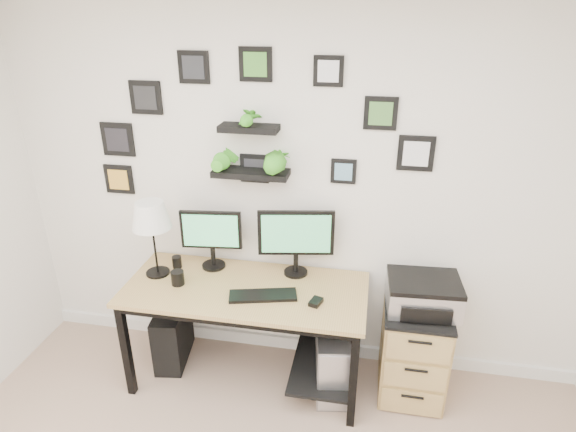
% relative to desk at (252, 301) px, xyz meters
% --- Properties ---
extents(room, '(4.00, 4.00, 4.00)m').
position_rel_desk_xyz_m(room, '(0.25, 0.32, -0.58)').
color(room, tan).
rests_on(room, ground).
extents(desk, '(1.60, 0.70, 0.75)m').
position_rel_desk_xyz_m(desk, '(0.00, 0.00, 0.00)').
color(desk, tan).
rests_on(desk, ground).
extents(monitor_left, '(0.42, 0.18, 0.43)m').
position_rel_desk_xyz_m(monitor_left, '(-0.33, 0.18, 0.38)').
color(monitor_left, black).
rests_on(monitor_left, desk).
extents(monitor_right, '(0.51, 0.19, 0.47)m').
position_rel_desk_xyz_m(monitor_right, '(0.26, 0.20, 0.41)').
color(monitor_right, black).
rests_on(monitor_right, desk).
extents(keyboard, '(0.45, 0.24, 0.02)m').
position_rel_desk_xyz_m(keyboard, '(0.11, -0.12, 0.13)').
color(keyboard, black).
rests_on(keyboard, desk).
extents(mouse, '(0.09, 0.11, 0.03)m').
position_rel_desk_xyz_m(mouse, '(0.45, -0.14, 0.14)').
color(mouse, black).
rests_on(mouse, desk).
extents(table_lamp, '(0.26, 0.26, 0.54)m').
position_rel_desk_xyz_m(table_lamp, '(-0.68, 0.03, 0.55)').
color(table_lamp, black).
rests_on(table_lamp, desk).
extents(mug, '(0.09, 0.09, 0.10)m').
position_rel_desk_xyz_m(mug, '(-0.49, -0.08, 0.17)').
color(mug, black).
rests_on(mug, desk).
extents(pen_cup, '(0.07, 0.07, 0.08)m').
position_rel_desk_xyz_m(pen_cup, '(-0.58, 0.13, 0.17)').
color(pen_cup, black).
rests_on(pen_cup, desk).
extents(pc_tower_black, '(0.26, 0.46, 0.44)m').
position_rel_desk_xyz_m(pc_tower_black, '(-0.64, 0.05, -0.41)').
color(pc_tower_black, black).
rests_on(pc_tower_black, ground).
extents(pc_tower_grey, '(0.29, 0.51, 0.48)m').
position_rel_desk_xyz_m(pc_tower_grey, '(0.56, -0.03, -0.39)').
color(pc_tower_grey, gray).
rests_on(pc_tower_grey, ground).
extents(file_cabinet, '(0.43, 0.53, 0.67)m').
position_rel_desk_xyz_m(file_cabinet, '(1.09, 0.06, -0.29)').
color(file_cabinet, tan).
rests_on(file_cabinet, ground).
extents(printer, '(0.47, 0.39, 0.20)m').
position_rel_desk_xyz_m(printer, '(1.11, 0.06, 0.15)').
color(printer, silver).
rests_on(printer, file_cabinet).
extents(wall_decor, '(2.25, 0.18, 1.02)m').
position_rel_desk_xyz_m(wall_decor, '(-0.06, 0.26, 1.05)').
color(wall_decor, black).
rests_on(wall_decor, ground).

